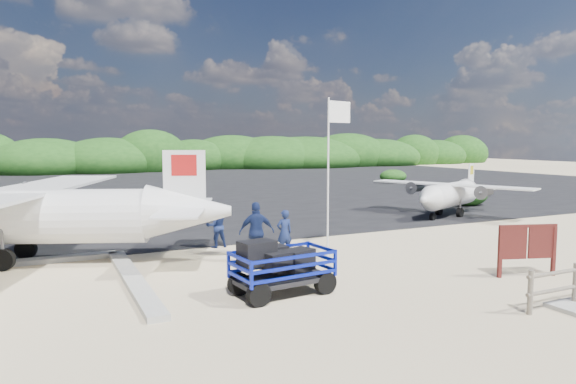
% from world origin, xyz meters
% --- Properties ---
extents(ground, '(160.00, 160.00, 0.00)m').
position_xyz_m(ground, '(0.00, 0.00, 0.00)').
color(ground, beige).
extents(asphalt_apron, '(90.00, 50.00, 0.04)m').
position_xyz_m(asphalt_apron, '(0.00, 30.00, 0.00)').
color(asphalt_apron, '#B2B2B2').
rests_on(asphalt_apron, ground).
extents(vegetation_band, '(124.00, 8.00, 4.40)m').
position_xyz_m(vegetation_band, '(0.00, 55.00, 0.00)').
color(vegetation_band, '#B2B2B2').
rests_on(vegetation_band, ground).
extents(baggage_cart, '(2.79, 1.78, 1.32)m').
position_xyz_m(baggage_cart, '(-1.30, -1.28, 0.00)').
color(baggage_cart, '#0A1AA3').
rests_on(baggage_cart, ground).
extents(flagpole, '(1.12, 0.71, 5.19)m').
position_xyz_m(flagpole, '(1.67, 1.62, 0.00)').
color(flagpole, white).
rests_on(flagpole, ground).
extents(signboard, '(1.82, 0.73, 1.53)m').
position_xyz_m(signboard, '(5.63, -2.74, 0.00)').
color(signboard, '#531B17').
rests_on(signboard, ground).
extents(crew_a, '(0.57, 0.38, 1.54)m').
position_xyz_m(crew_a, '(0.62, 2.68, 0.77)').
color(crew_a, '#14204D').
rests_on(crew_a, ground).
extents(crew_b, '(0.77, 0.60, 1.56)m').
position_xyz_m(crew_b, '(-1.04, 4.89, 0.78)').
color(crew_b, '#14204D').
rests_on(crew_b, ground).
extents(crew_c, '(1.20, 0.71, 1.92)m').
position_xyz_m(crew_c, '(-0.57, 2.20, 0.96)').
color(crew_c, '#14204D').
rests_on(crew_c, ground).
extents(aircraft_large, '(19.48, 19.48, 4.49)m').
position_xyz_m(aircraft_large, '(9.49, 21.90, 0.00)').
color(aircraft_large, '#B2B2B2').
rests_on(aircraft_large, ground).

